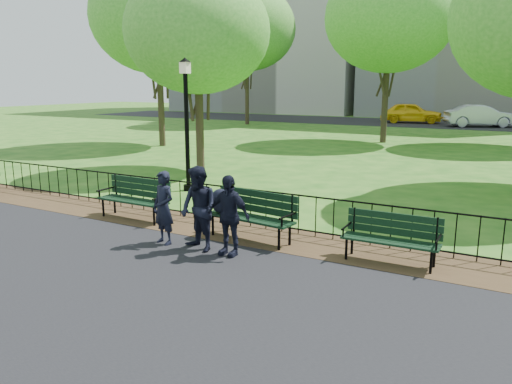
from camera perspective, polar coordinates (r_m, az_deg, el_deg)
The scene contains 18 objects.
ground at distance 10.00m, azimuth -7.34°, elevation -6.65°, with size 120.00×120.00×0.00m, color #225B18.
asphalt_path at distance 7.75m, azimuth -22.78°, elevation -13.34°, with size 60.00×9.20×0.01m, color black.
dirt_strip at distance 11.18m, azimuth -2.79°, elevation -4.43°, with size 60.00×1.60×0.01m, color #322614.
far_street at distance 43.08m, azimuth 21.55°, elevation 7.18°, with size 70.00×9.00×0.01m, color black.
iron_fence at distance 11.47m, azimuth -1.50°, elevation -1.48°, with size 24.06×0.06×1.00m.
park_bench_main at distance 10.53m, azimuth -2.15°, elevation -1.57°, with size 2.02×0.84×1.12m.
park_bench_left_a at distance 12.40m, azimuth -13.56°, elevation -0.22°, with size 1.91×0.63×1.07m.
park_bench_right_a at distance 9.45m, azimuth 15.26°, elevation -4.53°, with size 1.75×0.57×0.99m.
lamppost at distance 15.23m, azimuth -7.94°, elevation 8.17°, with size 0.36×0.36×3.97m.
tree_near_w at distance 18.77m, azimuth -6.71°, elevation 17.75°, with size 5.21×5.21×7.26m.
tree_mid_w at distance 26.96m, azimuth -11.20°, elevation 19.08°, with size 6.73×6.73×9.38m.
tree_far_c at distance 28.94m, azimuth 15.02°, elevation 18.77°, with size 6.90×6.90×9.62m.
tree_far_w at distance 40.66m, azimuth -1.06°, elevation 18.17°, with size 7.62×7.62×10.62m.
person_left at distance 10.29m, azimuth -10.51°, elevation -1.79°, with size 0.55×0.36×1.50m, color black.
person_mid at distance 9.75m, azimuth -6.56°, elevation -1.94°, with size 0.81×0.42×1.67m, color black.
person_right at distance 9.45m, azimuth -3.17°, elevation -2.68°, with size 0.91×0.37×1.56m, color black.
taxi at distance 43.71m, azimuth 17.32°, elevation 8.65°, with size 1.98×4.92×1.67m, color yellow.
sedan_silver at distance 41.49m, azimuth 24.23°, elevation 7.95°, with size 1.75×5.02×1.65m, color #B2B5BB.
Camera 1 is at (5.66, -7.59, 3.24)m, focal length 35.00 mm.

